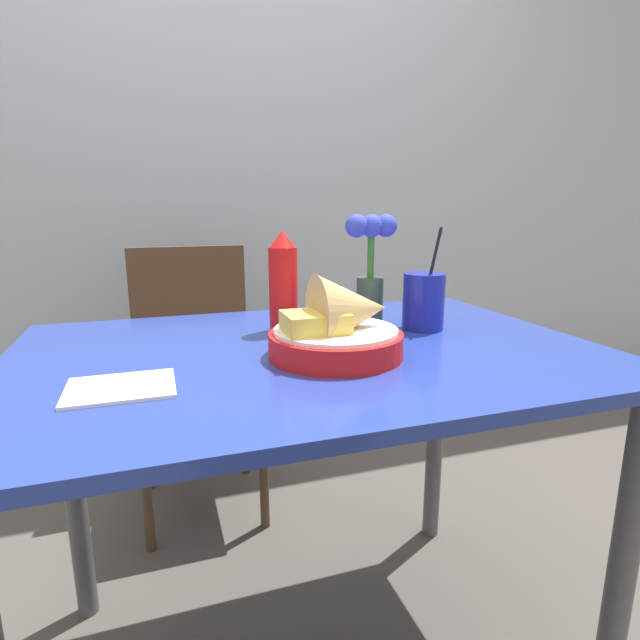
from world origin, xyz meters
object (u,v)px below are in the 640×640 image
at_px(flower_vase, 370,267).
at_px(drink_cup, 423,303).
at_px(food_basket, 341,328).
at_px(chair_far_window, 194,356).
at_px(ketchup_bottle, 283,283).

bearing_deg(flower_vase, drink_cup, -23.87).
bearing_deg(flower_vase, food_basket, -127.07).
bearing_deg(chair_far_window, drink_cup, -58.00).
bearing_deg(drink_cup, ketchup_bottle, 165.49).
bearing_deg(chair_far_window, food_basket, -76.57).
bearing_deg(food_basket, chair_far_window, 103.43).
relative_size(chair_far_window, drink_cup, 3.87).
relative_size(ketchup_bottle, drink_cup, 0.97).
distance_m(food_basket, drink_cup, 0.29).
xyz_separation_m(chair_far_window, drink_cup, (0.46, -0.74, 0.30)).
bearing_deg(drink_cup, chair_far_window, 122.00).
xyz_separation_m(ketchup_bottle, flower_vase, (0.20, -0.03, 0.03)).
height_order(drink_cup, flower_vase, flower_vase).
bearing_deg(food_basket, ketchup_bottle, 103.67).
height_order(chair_far_window, ketchup_bottle, ketchup_bottle).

